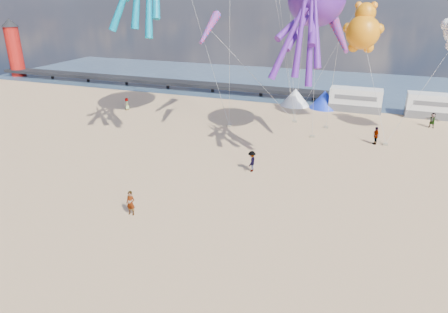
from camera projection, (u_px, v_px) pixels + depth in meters
ground at (186, 295)px, 20.49m from camera, size 120.00×120.00×0.00m
water at (323, 85)px, 68.36m from camera, size 120.00×120.00×0.00m
pier at (147, 80)px, 67.36m from camera, size 60.00×3.00×0.50m
lighthouse at (15, 52)px, 74.99m from camera, size 2.60×2.60×9.00m
motorhome_0 at (355, 100)px, 52.83m from camera, size 6.60×2.50×3.00m
motorhome_1 at (435, 106)px, 49.80m from camera, size 6.60×2.50×3.00m
tent_white at (295, 97)px, 55.50m from camera, size 4.00×4.00×2.40m
tent_blue at (325, 99)px, 54.22m from camera, size 4.00×4.00×2.40m
standing_person at (131, 203)px, 27.74m from camera, size 0.67×0.45×1.79m
beachgoer_0 at (127, 104)px, 53.52m from camera, size 0.60×0.69×1.61m
beachgoer_2 at (252, 161)px, 34.64m from camera, size 0.72×0.92×1.86m
beachgoer_3 at (376, 136)px, 41.03m from camera, size 1.12×1.38×1.86m
beachgoer_4 at (432, 120)px, 46.19m from camera, size 1.13×0.76×1.78m
sandbag_a at (229, 125)px, 46.93m from camera, size 0.50×0.35×0.22m
sandbag_b at (312, 136)px, 43.24m from camera, size 0.50×0.35×0.22m
sandbag_c at (385, 144)px, 41.00m from camera, size 0.50×0.35×0.22m
sandbag_d at (326, 127)px, 46.32m from camera, size 0.50×0.35×0.22m
sandbag_e at (295, 122)px, 48.39m from camera, size 0.50×0.35×0.22m
kite_teddy_orange at (363, 32)px, 42.38m from camera, size 4.74×4.52×6.11m
windsock_mid at (340, 35)px, 36.25m from camera, size 2.88×5.40×5.40m
windsock_right at (209, 28)px, 39.47m from camera, size 0.99×5.07×5.06m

